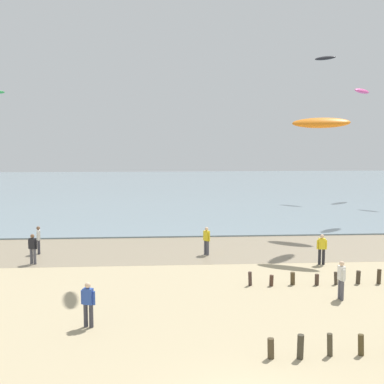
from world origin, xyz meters
name	(u,v)px	position (x,y,z in m)	size (l,w,h in m)	color
wet_sand_strip	(196,249)	(0.00, 19.14, 0.00)	(120.00, 7.63, 0.01)	gray
sea	(176,188)	(0.00, 57.96, 0.05)	(160.00, 70.00, 0.10)	gray
groyne_mid	(353,278)	(6.98, 11.24, 0.31)	(9.64, 0.37, 0.74)	#43322C
person_nearest_camera	(341,279)	(5.57, 9.06, 0.92)	(0.25, 0.57, 1.71)	#4C4C56
person_mid_beach	(88,303)	(-4.97, 6.62, 0.92)	(0.55, 0.32, 1.71)	#383842
person_by_waterline	(33,248)	(-9.39, 16.08, 0.92)	(0.54, 0.33, 1.71)	#4C4C56
person_left_flank	(322,248)	(6.70, 14.93, 0.92)	(0.57, 0.26, 1.71)	#232328
person_right_flank	(207,240)	(0.51, 17.60, 0.92)	(0.39, 0.47, 1.71)	#4C4C56
person_far_down_beach	(39,239)	(-9.68, 18.55, 0.92)	(0.30, 0.55, 1.71)	#383842
kite_aloft_2	(321,123)	(7.35, 17.65, 7.94)	(3.44, 1.10, 0.55)	orange
kite_aloft_5	(325,58)	(16.80, 44.78, 16.25)	(2.54, 0.81, 0.41)	black
kite_aloft_9	(362,91)	(21.28, 44.79, 12.55)	(3.07, 0.98, 0.49)	#E54C99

